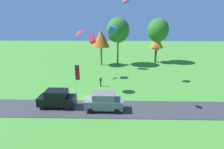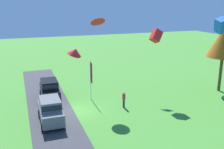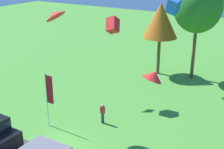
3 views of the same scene
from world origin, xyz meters
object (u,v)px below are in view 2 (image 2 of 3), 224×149
(person_watching_sky, at_px, (124,99))
(kite_delta_high_left, at_px, (75,52))
(flag_banner, at_px, (91,75))
(kite_delta_over_trees, at_px, (97,20))
(tree_right_of_center, at_px, (224,41))
(car_suv_near_entrance, at_px, (50,109))
(car_suv_mid_row, at_px, (50,89))
(kite_box_low_drifter, at_px, (156,36))
(kite_box_high_right, at_px, (221,25))

(person_watching_sky, relative_size, kite_delta_high_left, 1.76)
(flag_banner, bearing_deg, person_watching_sky, 38.78)
(kite_delta_over_trees, xyz_separation_m, kite_delta_high_left, (9.85, -4.53, -1.29))
(tree_right_of_center, bearing_deg, person_watching_sky, -85.89)
(car_suv_near_entrance, bearing_deg, flag_banner, 130.40)
(car_suv_mid_row, height_order, person_watching_sky, car_suv_mid_row)
(kite_delta_high_left, bearing_deg, flag_banner, 159.60)
(car_suv_near_entrance, relative_size, flag_banner, 1.00)
(person_watching_sky, relative_size, kite_delta_over_trees, 1.09)
(car_suv_near_entrance, bearing_deg, kite_delta_over_trees, 123.56)
(car_suv_mid_row, relative_size, kite_delta_high_left, 4.77)
(car_suv_near_entrance, relative_size, tree_right_of_center, 0.56)
(person_watching_sky, relative_size, flag_banner, 0.37)
(kite_box_low_drifter, bearing_deg, person_watching_sky, -68.27)
(person_watching_sky, height_order, kite_box_low_drifter, kite_box_low_drifter)
(car_suv_mid_row, bearing_deg, person_watching_sky, 55.18)
(kite_box_low_drifter, bearing_deg, car_suv_mid_row, -105.04)
(car_suv_near_entrance, bearing_deg, person_watching_sky, 97.90)
(kite_box_high_right, bearing_deg, kite_box_low_drifter, -119.90)
(flag_banner, distance_m, kite_delta_high_left, 12.01)
(kite_delta_high_left, bearing_deg, kite_box_low_drifter, 129.04)
(flag_banner, distance_m, kite_delta_over_trees, 6.07)
(car_suv_mid_row, bearing_deg, kite_delta_high_left, 2.77)
(car_suv_mid_row, relative_size, flag_banner, 1.01)
(kite_box_high_right, bearing_deg, tree_right_of_center, 130.32)
(person_watching_sky, bearing_deg, kite_box_low_drifter, 111.73)
(flag_banner, xyz_separation_m, kite_box_high_right, (4.80, 12.94, 5.49))
(car_suv_mid_row, distance_m, tree_right_of_center, 21.28)
(kite_delta_high_left, bearing_deg, kite_box_high_right, 108.29)
(car_suv_near_entrance, xyz_separation_m, person_watching_sky, (-1.07, 7.69, -0.42))
(flag_banner, height_order, kite_delta_over_trees, kite_delta_over_trees)
(car_suv_mid_row, xyz_separation_m, tree_right_of_center, (3.95, 20.32, 4.93))
(kite_box_low_drifter, bearing_deg, kite_delta_high_left, -50.96)
(flag_banner, xyz_separation_m, kite_delta_high_left, (10.35, -3.85, 4.72))
(person_watching_sky, distance_m, kite_box_low_drifter, 7.93)
(person_watching_sky, xyz_separation_m, kite_delta_over_trees, (-2.75, -1.94, 8.05))
(car_suv_mid_row, relative_size, kite_delta_over_trees, 2.95)
(kite_delta_high_left, bearing_deg, car_suv_mid_row, -177.23)
(tree_right_of_center, bearing_deg, kite_box_high_right, -49.68)
(tree_right_of_center, xyz_separation_m, kite_delta_high_left, (8.05, -19.74, 1.40))
(tree_right_of_center, height_order, kite_delta_over_trees, kite_delta_over_trees)
(kite_box_low_drifter, distance_m, kite_delta_high_left, 14.13)
(kite_box_low_drifter, height_order, kite_delta_high_left, kite_box_low_drifter)
(kite_box_high_right, xyz_separation_m, kite_delta_over_trees, (-4.30, -12.27, 0.52))
(car_suv_near_entrance, distance_m, tree_right_of_center, 21.64)
(tree_right_of_center, relative_size, kite_box_high_right, 5.69)
(flag_banner, bearing_deg, kite_box_high_right, 69.64)
(kite_box_low_drifter, bearing_deg, car_suv_near_entrance, -76.79)
(car_suv_mid_row, relative_size, kite_box_low_drifter, 3.66)
(car_suv_near_entrance, relative_size, kite_delta_over_trees, 2.93)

